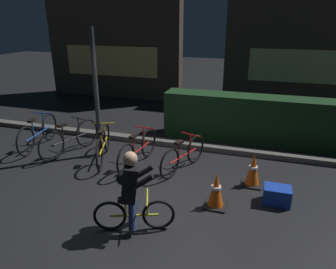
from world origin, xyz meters
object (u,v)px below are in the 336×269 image
Objects in this scene: parked_bike_leftmost at (38,133)px; traffic_cone_far at (253,170)px; traffic_cone_near at (216,190)px; blue_crate at (277,195)px; cyclist at (131,191)px; street_post at (96,95)px; parked_bike_center_right at (138,150)px; parked_bike_left_mid at (70,139)px; parked_bike_center_left at (103,145)px; parked_bike_right_mid at (183,155)px.

parked_bike_leftmost is 5.01m from traffic_cone_far.
traffic_cone_near is 0.97× the size of traffic_cone_far.
blue_crate is 0.35× the size of cyclist.
parked_bike_center_right is at bearing -13.79° from street_post.
blue_crate is (0.43, -0.51, -0.15)m from traffic_cone_far.
street_post is 3.31m from traffic_cone_near.
blue_crate is (2.78, -0.65, -0.20)m from parked_bike_center_right.
parked_bike_leftmost is 1.03× the size of parked_bike_left_mid.
parked_bike_left_mid is (-0.69, -0.14, -1.03)m from street_post.
parked_bike_right_mid is (1.78, 0.06, -0.02)m from parked_bike_center_left.
parked_bike_right_mid is (1.99, -0.18, -1.06)m from street_post.
cyclist is (1.79, -2.25, -0.76)m from street_post.
street_post is 4.11m from blue_crate.
traffic_cone_far is 0.50× the size of cyclist.
traffic_cone_near is at bearing -123.26° from parked_bike_right_mid.
parked_bike_leftmost reaches higher than traffic_cone_near.
street_post reaches higher than parked_bike_leftmost.
parked_bike_center_left is at bearing -103.64° from parked_bike_leftmost.
traffic_cone_far is (2.34, -0.14, -0.05)m from parked_bike_center_right.
street_post is at bearing -63.04° from parked_bike_left_mid.
parked_bike_leftmost is 0.94m from parked_bike_left_mid.
blue_crate is 2.48m from cyclist.
parked_bike_left_mid is at bearing 176.43° from traffic_cone_far.
traffic_cone_far is at bearing 130.45° from blue_crate.
blue_crate is (1.82, -0.72, -0.17)m from parked_bike_right_mid.
traffic_cone_far is 2.47m from cyclist.
parked_bike_leftmost reaches higher than blue_crate.
street_post is at bearing 104.46° from parked_bike_right_mid.
street_post is 4.42× the size of traffic_cone_far.
traffic_cone_far is (1.38, -0.22, -0.02)m from parked_bike_right_mid.
street_post is 1.48m from parked_bike_center_right.
parked_bike_center_left is at bearing 111.52° from parked_bike_right_mid.
parked_bike_leftmost is at bearing 107.65° from parked_bike_right_mid.
cyclist reaches higher than parked_bike_leftmost.
blue_crate is at bearing -97.76° from parked_bike_center_right.
parked_bike_left_mid is at bearing 161.78° from traffic_cone_near.
parked_bike_center_right reaches higher than parked_bike_right_mid.
parked_bike_center_right is at bearing -110.91° from parked_bike_center_left.
parked_bike_leftmost is 3.62m from parked_bike_right_mid.
parked_bike_center_right is 2.86m from blue_crate.
parked_bike_center_left is at bearing 94.28° from parked_bike_center_right.
cyclist is (-2.03, -1.35, 0.48)m from blue_crate.
street_post is 3.57m from traffic_cone_far.
cyclist reaches higher than parked_bike_center_left.
street_post is 1.09m from parked_bike_center_left.
street_post is 2.26m from parked_bike_right_mid.
cyclist is (0.75, -2.00, 0.28)m from parked_bike_center_right.
cyclist is at bearing -166.18° from parked_bike_right_mid.
parked_bike_left_mid reaches higher than traffic_cone_far.
street_post is at bearing 166.71° from blue_crate.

